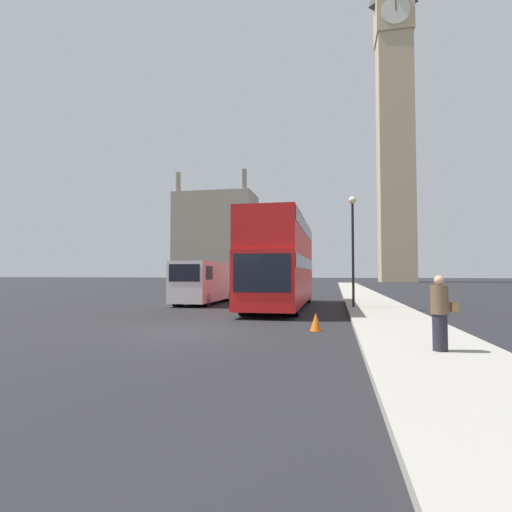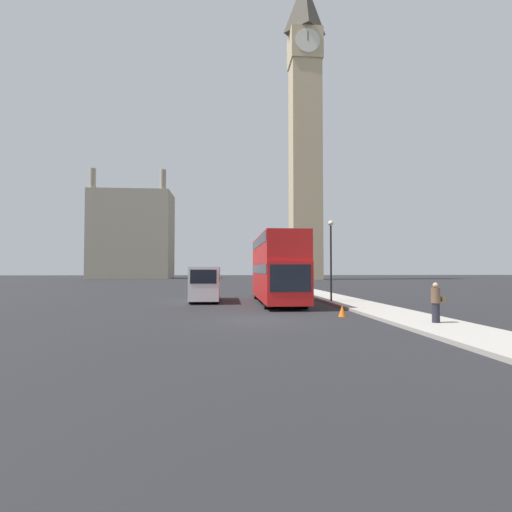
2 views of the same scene
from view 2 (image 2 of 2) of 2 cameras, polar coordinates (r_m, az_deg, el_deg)
The scene contains 9 objects.
ground_plane at distance 18.06m, azimuth 0.84°, elevation -9.00°, with size 300.00×300.00×0.00m, color black.
sidewalk_strip at distance 19.71m, azimuth 20.08°, elevation -8.07°, with size 2.92×120.00×0.15m.
clock_tower at distance 99.63m, azimuth 7.01°, elevation 18.34°, with size 7.36×7.53×71.86m.
building_block_distant at distance 109.74m, azimuth -17.23°, elevation 2.86°, with size 20.28×12.66×27.47m.
red_double_decker_bus at distance 26.52m, azimuth 3.00°, elevation -1.44°, with size 2.51×11.18×4.41m.
white_van at distance 28.23m, azimuth -7.20°, elevation -3.83°, with size 1.96×6.22×2.40m.
pedestrian at distance 17.17m, azimuth 24.32°, elevation -6.08°, with size 0.51×0.35×1.56m.
street_lamp at distance 26.77m, azimuth 10.65°, elevation 1.20°, with size 0.36×0.36×5.32m.
traffic_cone at distance 19.37m, azimuth 12.21°, elevation -7.66°, with size 0.36×0.36×0.55m.
Camera 2 is at (-1.62, -17.85, 2.20)m, focal length 28.00 mm.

